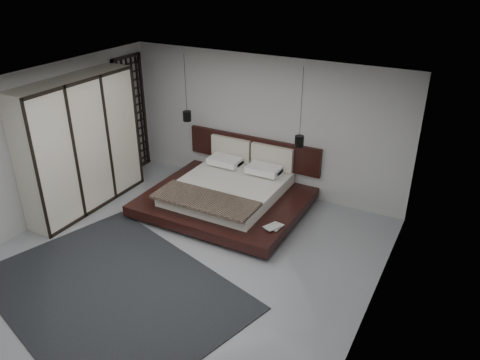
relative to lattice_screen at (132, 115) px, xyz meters
The scene contains 14 objects.
floor 4.05m from the lattice_screen, 39.71° to the right, with size 6.00×6.00×0.00m, color #919499.
ceiling 4.12m from the lattice_screen, 39.71° to the right, with size 6.00×6.00×0.00m, color white.
wall_back 3.00m from the lattice_screen, 10.56° to the left, with size 6.00×6.00×0.00m, color #B2B2B0.
wall_front 6.20m from the lattice_screen, 61.57° to the right, with size 6.00×6.00×0.00m, color #B2B2B0.
wall_left 2.45m from the lattice_screen, 91.17° to the right, with size 6.00×6.00×0.00m, color #B2B2B0.
wall_right 6.44m from the lattice_screen, 22.38° to the right, with size 6.00×6.00×0.00m, color #B2B2B0.
lattice_screen is the anchor object (origin of this frame).
bed 2.98m from the lattice_screen, 11.30° to the right, with size 2.99×2.48×1.11m.
book_lower 4.29m from the lattice_screen, 17.23° to the right, with size 0.20×0.27×0.03m, color #99724C.
book_upper 4.27m from the lattice_screen, 17.74° to the right, with size 0.20×0.27×0.02m, color #99724C.
pendant_left 1.54m from the lattice_screen, ahead, with size 0.17×0.17×1.37m.
pendant_right 3.98m from the lattice_screen, ahead, with size 0.17×0.17×1.46m.
wardrobe 1.80m from the lattice_screen, 81.94° to the right, with size 0.61×2.60×2.55m.
rug 4.58m from the lattice_screen, 55.39° to the right, with size 3.87×2.76×0.02m, color black.
Camera 1 is at (3.84, -5.15, 4.57)m, focal length 35.00 mm.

